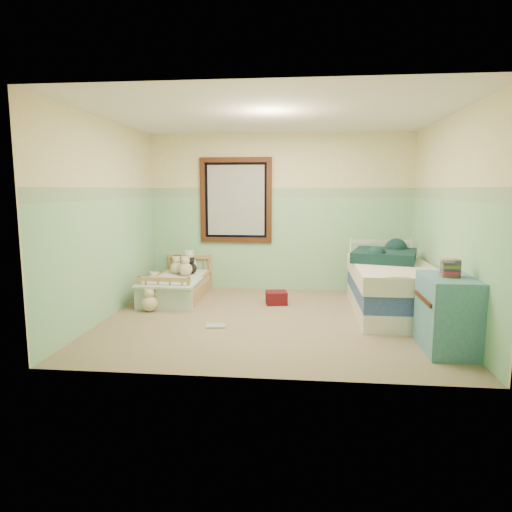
# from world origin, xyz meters

# --- Properties ---
(floor) EXTENTS (4.20, 3.60, 0.02)m
(floor) POSITION_xyz_m (0.00, 0.00, -0.01)
(floor) COLOR #7C6249
(floor) RESTS_ON ground
(ceiling) EXTENTS (4.20, 3.60, 0.02)m
(ceiling) POSITION_xyz_m (0.00, 0.00, 2.51)
(ceiling) COLOR silver
(ceiling) RESTS_ON wall_back
(wall_back) EXTENTS (4.20, 0.04, 2.50)m
(wall_back) POSITION_xyz_m (0.00, 1.80, 1.25)
(wall_back) COLOR beige
(wall_back) RESTS_ON floor
(wall_front) EXTENTS (4.20, 0.04, 2.50)m
(wall_front) POSITION_xyz_m (0.00, -1.80, 1.25)
(wall_front) COLOR beige
(wall_front) RESTS_ON floor
(wall_left) EXTENTS (0.04, 3.60, 2.50)m
(wall_left) POSITION_xyz_m (-2.10, 0.00, 1.25)
(wall_left) COLOR beige
(wall_left) RESTS_ON floor
(wall_right) EXTENTS (0.04, 3.60, 2.50)m
(wall_right) POSITION_xyz_m (2.10, 0.00, 1.25)
(wall_right) COLOR beige
(wall_right) RESTS_ON floor
(wainscot_mint) EXTENTS (4.20, 0.01, 1.50)m
(wainscot_mint) POSITION_xyz_m (0.00, 1.79, 0.75)
(wainscot_mint) COLOR #84C984
(wainscot_mint) RESTS_ON floor
(border_strip) EXTENTS (4.20, 0.01, 0.15)m
(border_strip) POSITION_xyz_m (0.00, 1.79, 1.57)
(border_strip) COLOR #4C8551
(border_strip) RESTS_ON wall_back
(window_frame) EXTENTS (1.16, 0.06, 1.36)m
(window_frame) POSITION_xyz_m (-0.70, 1.76, 1.45)
(window_frame) COLOR #33190B
(window_frame) RESTS_ON wall_back
(window_blinds) EXTENTS (0.92, 0.01, 1.12)m
(window_blinds) POSITION_xyz_m (-0.70, 1.77, 1.45)
(window_blinds) COLOR beige
(window_blinds) RESTS_ON window_frame
(toddler_bed_frame) EXTENTS (0.74, 1.48, 0.19)m
(toddler_bed_frame) POSITION_xyz_m (-1.48, 1.05, 0.10)
(toddler_bed_frame) COLOR tan
(toddler_bed_frame) RESTS_ON floor
(toddler_mattress) EXTENTS (0.68, 1.42, 0.12)m
(toddler_mattress) POSITION_xyz_m (-1.48, 1.05, 0.25)
(toddler_mattress) COLOR white
(toddler_mattress) RESTS_ON toddler_bed_frame
(patchwork_quilt) EXTENTS (0.81, 0.74, 0.03)m
(patchwork_quilt) POSITION_xyz_m (-1.48, 0.59, 0.33)
(patchwork_quilt) COLOR #7DB5DB
(patchwork_quilt) RESTS_ON toddler_mattress
(plush_bed_brown) EXTENTS (0.19, 0.19, 0.19)m
(plush_bed_brown) POSITION_xyz_m (-1.63, 1.55, 0.40)
(plush_bed_brown) COLOR brown
(plush_bed_brown) RESTS_ON toddler_mattress
(plush_bed_white) EXTENTS (0.24, 0.24, 0.24)m
(plush_bed_white) POSITION_xyz_m (-1.43, 1.55, 0.43)
(plush_bed_white) COLOR silver
(plush_bed_white) RESTS_ON toddler_mattress
(plush_bed_tan) EXTENTS (0.19, 0.19, 0.19)m
(plush_bed_tan) POSITION_xyz_m (-1.58, 1.33, 0.41)
(plush_bed_tan) COLOR beige
(plush_bed_tan) RESTS_ON toddler_mattress
(plush_bed_dark) EXTENTS (0.18, 0.18, 0.18)m
(plush_bed_dark) POSITION_xyz_m (-1.35, 1.33, 0.40)
(plush_bed_dark) COLOR black
(plush_bed_dark) RESTS_ON toddler_mattress
(plush_floor_cream) EXTENTS (0.24, 0.24, 0.24)m
(plush_floor_cream) POSITION_xyz_m (-1.92, 1.25, 0.12)
(plush_floor_cream) COLOR beige
(plush_floor_cream) RESTS_ON floor
(plush_floor_tan) EXTENTS (0.21, 0.21, 0.21)m
(plush_floor_tan) POSITION_xyz_m (-1.65, 0.23, 0.11)
(plush_floor_tan) COLOR beige
(plush_floor_tan) RESTS_ON floor
(twin_bed_frame) EXTENTS (0.95, 1.89, 0.22)m
(twin_bed_frame) POSITION_xyz_m (1.55, 0.47, 0.11)
(twin_bed_frame) COLOR white
(twin_bed_frame) RESTS_ON floor
(twin_boxspring) EXTENTS (0.95, 1.89, 0.22)m
(twin_boxspring) POSITION_xyz_m (1.55, 0.47, 0.33)
(twin_boxspring) COLOR navy
(twin_boxspring) RESTS_ON twin_bed_frame
(twin_mattress) EXTENTS (0.98, 1.93, 0.22)m
(twin_mattress) POSITION_xyz_m (1.55, 0.47, 0.55)
(twin_mattress) COLOR beige
(twin_mattress) RESTS_ON twin_boxspring
(teal_blanket) EXTENTS (1.00, 1.03, 0.14)m
(teal_blanket) POSITION_xyz_m (1.50, 0.77, 0.73)
(teal_blanket) COLOR black
(teal_blanket) RESTS_ON twin_mattress
(dresser) EXTENTS (0.48, 0.77, 0.77)m
(dresser) POSITION_xyz_m (1.85, -0.90, 0.38)
(dresser) COLOR #3C6E86
(dresser) RESTS_ON floor
(book_stack) EXTENTS (0.17, 0.14, 0.17)m
(book_stack) POSITION_xyz_m (1.85, -0.90, 0.85)
(book_stack) COLOR brown
(book_stack) RESTS_ON dresser
(red_pillow) EXTENTS (0.33, 0.30, 0.18)m
(red_pillow) POSITION_xyz_m (0.02, 0.80, 0.09)
(red_pillow) COLOR maroon
(red_pillow) RESTS_ON floor
(floor_book) EXTENTS (0.26, 0.21, 0.02)m
(floor_book) POSITION_xyz_m (-0.64, -0.36, 0.01)
(floor_book) COLOR gold
(floor_book) RESTS_ON floor
(extra_plush_0) EXTENTS (0.16, 0.16, 0.16)m
(extra_plush_0) POSITION_xyz_m (-1.45, 1.51, 0.39)
(extra_plush_0) COLOR silver
(extra_plush_0) RESTS_ON toddler_mattress
(extra_plush_1) EXTENTS (0.21, 0.21, 0.21)m
(extra_plush_1) POSITION_xyz_m (-1.40, 1.18, 0.41)
(extra_plush_1) COLOR beige
(extra_plush_1) RESTS_ON toddler_mattress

